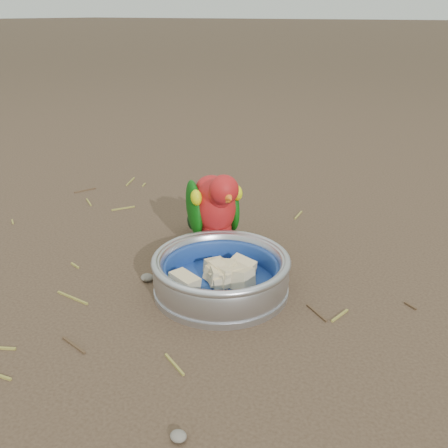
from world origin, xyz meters
The scene contains 6 objects.
ground centered at (0.00, 0.00, 0.00)m, with size 60.00×60.00×0.00m, color #463426.
food_bowl centered at (0.10, 0.07, 0.01)m, with size 0.21×0.21×0.02m, color #B2B2BA.
bowl_wall centered at (0.10, 0.07, 0.04)m, with size 0.21×0.21×0.04m, color #B2B2BA, non-canonical shape.
fruit_wedges centered at (0.10, 0.07, 0.03)m, with size 0.13×0.13×0.03m, color beige, non-canonical shape.
lory_parrot centered at (0.01, 0.18, 0.08)m, with size 0.09×0.19×0.16m, color #A91516, non-canonical shape.
ground_debris centered at (0.01, 0.10, 0.00)m, with size 0.90×0.80×0.01m, color olive, non-canonical shape.
Camera 1 is at (0.46, -0.51, 0.41)m, focal length 40.00 mm.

